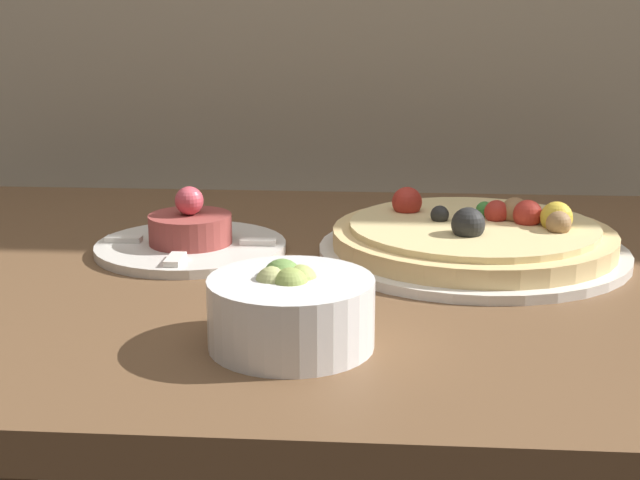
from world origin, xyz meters
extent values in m
cube|color=brown|center=(0.00, 0.38, 0.73)|extent=(1.01, 0.77, 0.03)
cylinder|color=brown|center=(-0.45, 0.71, 0.36)|extent=(0.06, 0.06, 0.71)
cylinder|color=brown|center=(0.45, 0.71, 0.36)|extent=(0.06, 0.06, 0.71)
cylinder|color=silver|center=(0.22, 0.44, 0.75)|extent=(0.34, 0.34, 0.01)
cylinder|color=#E5C17F|center=(0.22, 0.44, 0.77)|extent=(0.31, 0.31, 0.02)
cylinder|color=beige|center=(0.22, 0.44, 0.78)|extent=(0.27, 0.27, 0.01)
sphere|color=#B22D23|center=(0.25, 0.46, 0.79)|extent=(0.03, 0.03, 0.03)
sphere|color=#387F33|center=(0.23, 0.47, 0.79)|extent=(0.02, 0.02, 0.02)
sphere|color=#997047|center=(0.27, 0.46, 0.79)|extent=(0.03, 0.03, 0.03)
sphere|color=gold|center=(0.30, 0.43, 0.79)|extent=(0.03, 0.03, 0.03)
sphere|color=#B22D23|center=(0.15, 0.49, 0.79)|extent=(0.03, 0.03, 0.03)
sphere|color=black|center=(0.18, 0.45, 0.79)|extent=(0.02, 0.02, 0.02)
sphere|color=black|center=(0.21, 0.39, 0.79)|extent=(0.04, 0.04, 0.04)
sphere|color=#997047|center=(0.30, 0.41, 0.79)|extent=(0.03, 0.03, 0.03)
sphere|color=#B22D23|center=(0.28, 0.44, 0.79)|extent=(0.03, 0.03, 0.03)
cylinder|color=silver|center=(-0.09, 0.43, 0.75)|extent=(0.21, 0.21, 0.01)
cylinder|color=#933D38|center=(-0.09, 0.43, 0.77)|extent=(0.09, 0.09, 0.03)
sphere|color=#DB4C5B|center=(-0.09, 0.43, 0.80)|extent=(0.03, 0.03, 0.03)
cube|color=white|center=(-0.02, 0.43, 0.76)|extent=(0.04, 0.02, 0.01)
cube|color=white|center=(-0.09, 0.51, 0.76)|extent=(0.02, 0.04, 0.01)
cube|color=white|center=(-0.17, 0.43, 0.76)|extent=(0.04, 0.02, 0.01)
cube|color=white|center=(-0.09, 0.36, 0.76)|extent=(0.02, 0.04, 0.01)
cylinder|color=white|center=(0.05, 0.16, 0.77)|extent=(0.13, 0.13, 0.06)
sphere|color=#8EA34C|center=(0.05, 0.15, 0.80)|extent=(0.03, 0.03, 0.03)
sphere|color=#B7BC70|center=(0.03, 0.16, 0.80)|extent=(0.03, 0.03, 0.03)
sphere|color=#668E42|center=(0.04, 0.17, 0.80)|extent=(0.03, 0.03, 0.03)
sphere|color=#A3B25B|center=(0.06, 0.17, 0.80)|extent=(0.03, 0.03, 0.03)
camera|label=1|loc=(0.12, -0.51, 1.02)|focal=50.00mm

